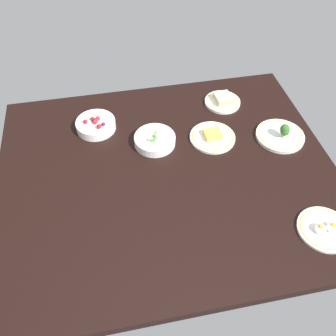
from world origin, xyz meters
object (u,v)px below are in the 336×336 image
at_px(plate_cheese, 213,137).
at_px(plate_sandwich, 223,101).
at_px(bowl_peas, 155,140).
at_px(bowl_berries, 96,124).
at_px(plate_broccoli, 281,135).
at_px(plate_eggs, 325,229).

xyz_separation_m(plate_cheese, plate_sandwich, (-0.12, -0.23, 0.00)).
bearing_deg(plate_sandwich, bowl_peas, 29.60).
relative_size(bowl_berries, plate_broccoli, 0.84).
height_order(plate_cheese, plate_eggs, plate_eggs).
bearing_deg(bowl_peas, bowl_berries, -31.06).
xyz_separation_m(plate_broccoli, bowl_peas, (0.55, -0.07, 0.01)).
bearing_deg(bowl_berries, plate_sandwich, -174.10).
bearing_deg(plate_broccoli, bowl_berries, -15.40).
bearing_deg(plate_cheese, bowl_peas, -4.30).
relative_size(plate_cheese, plate_sandwich, 1.17).
bearing_deg(plate_sandwich, plate_cheese, 63.23).
distance_m(bowl_berries, plate_sandwich, 0.62).
bearing_deg(plate_sandwich, bowl_berries, 5.90).
height_order(bowl_berries, plate_sandwich, bowl_berries).
relative_size(plate_cheese, plate_eggs, 1.04).
distance_m(bowl_berries, bowl_peas, 0.28).
height_order(plate_cheese, plate_broccoli, plate_broccoli).
bearing_deg(bowl_berries, plate_broccoli, 164.60).
xyz_separation_m(plate_eggs, bowl_peas, (0.51, -0.55, 0.01)).
distance_m(plate_cheese, plate_eggs, 0.59).
height_order(plate_eggs, bowl_peas, bowl_peas).
height_order(plate_broccoli, bowl_peas, plate_broccoli).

